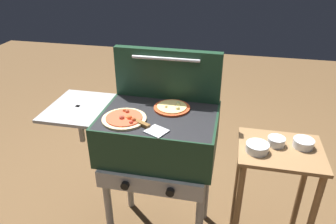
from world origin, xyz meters
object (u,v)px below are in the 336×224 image
(grill, at_px, (157,137))
(topping_bowl_near, at_px, (276,142))
(pizza_pepperoni, at_px, (124,118))
(topping_bowl_far, at_px, (257,148))
(prep_table, at_px, (274,181))
(pizza_cheese, at_px, (172,107))
(spatula, at_px, (145,126))
(topping_bowl_middle, at_px, (303,143))

(grill, relative_size, topping_bowl_near, 10.48)
(pizza_pepperoni, bearing_deg, topping_bowl_far, 4.10)
(pizza_pepperoni, bearing_deg, prep_table, 6.90)
(pizza_pepperoni, height_order, pizza_cheese, same)
(spatula, bearing_deg, topping_bowl_far, 9.59)
(pizza_cheese, distance_m, topping_bowl_far, 0.51)
(pizza_cheese, xyz_separation_m, topping_bowl_near, (0.58, -0.05, -0.12))
(pizza_cheese, bearing_deg, topping_bowl_near, -4.63)
(pizza_pepperoni, xyz_separation_m, pizza_cheese, (0.22, 0.18, -0.00))
(grill, distance_m, topping_bowl_middle, 0.79)
(grill, bearing_deg, spatula, -99.62)
(topping_bowl_near, height_order, topping_bowl_far, same)
(pizza_pepperoni, relative_size, prep_table, 0.31)
(pizza_cheese, distance_m, prep_table, 0.71)
(prep_table, bearing_deg, pizza_pepperoni, -173.10)
(topping_bowl_near, bearing_deg, grill, -176.87)
(prep_table, xyz_separation_m, topping_bowl_middle, (0.11, 0.04, 0.24))
(prep_table, relative_size, topping_bowl_middle, 7.17)
(grill, relative_size, pizza_cheese, 4.71)
(pizza_pepperoni, distance_m, spatula, 0.13)
(pizza_pepperoni, distance_m, topping_bowl_far, 0.71)
(prep_table, height_order, topping_bowl_middle, topping_bowl_middle)
(pizza_pepperoni, xyz_separation_m, prep_table, (0.82, 0.10, -0.36))
(pizza_pepperoni, distance_m, pizza_cheese, 0.28)
(grill, xyz_separation_m, topping_bowl_middle, (0.79, 0.05, 0.03))
(prep_table, height_order, topping_bowl_far, topping_bowl_far)
(pizza_cheese, bearing_deg, spatula, -112.98)
(prep_table, distance_m, topping_bowl_far, 0.28)
(spatula, bearing_deg, pizza_pepperoni, 159.58)
(topping_bowl_far, bearing_deg, pizza_pepperoni, -175.90)
(topping_bowl_near, distance_m, topping_bowl_middle, 0.14)
(pizza_pepperoni, height_order, prep_table, pizza_pepperoni)
(spatula, bearing_deg, prep_table, 11.83)
(grill, bearing_deg, prep_table, 0.37)
(topping_bowl_far, bearing_deg, grill, 175.27)
(pizza_cheese, xyz_separation_m, spatula, (-0.10, -0.22, -0.00))
(topping_bowl_far, bearing_deg, topping_bowl_near, 38.63)
(topping_bowl_far, bearing_deg, prep_table, 21.39)
(spatula, distance_m, prep_table, 0.80)
(grill, bearing_deg, topping_bowl_far, -4.73)
(spatula, bearing_deg, grill, 80.38)
(grill, height_order, topping_bowl_far, grill)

